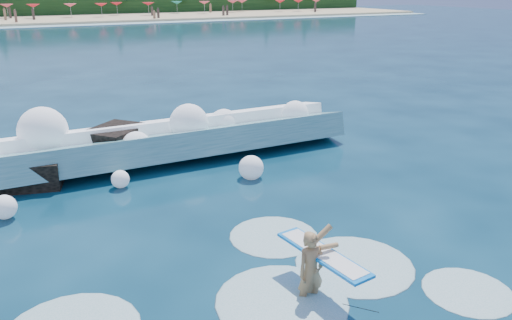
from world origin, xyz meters
name	(u,v)px	position (x,y,z in m)	size (l,w,h in m)	color
ground	(237,248)	(0.00, 0.00, 0.00)	(200.00, 200.00, 0.00)	#072739
beach	(22,20)	(0.00, 78.00, 0.20)	(140.00, 20.00, 0.40)	tan
wet_band	(27,27)	(0.00, 67.00, 0.04)	(140.00, 5.00, 0.08)	silver
treeline	(16,3)	(0.00, 88.00, 2.50)	(140.00, 4.00, 5.00)	black
breaking_wave	(96,152)	(-1.77, 6.68, 0.51)	(17.08, 2.70, 1.47)	teal
rock_cluster	(16,166)	(-4.08, 6.75, 0.41)	(8.17, 3.17, 1.28)	black
surfer_with_board	(314,268)	(0.54, -2.22, 0.58)	(0.96, 2.81, 1.58)	#AB7F4F
wave_spray	(70,142)	(-2.50, 6.63, 0.96)	(15.38, 4.75, 2.03)	white
surf_foam	(268,296)	(-0.21, -1.87, 0.00)	(8.94, 5.53, 0.12)	silver
beach_umbrellas	(18,6)	(-0.15, 79.69, 2.25)	(112.51, 6.61, 0.50)	#148275
beachgoers	(11,16)	(-1.58, 73.48, 1.06)	(101.97, 13.29, 1.93)	#3F332D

